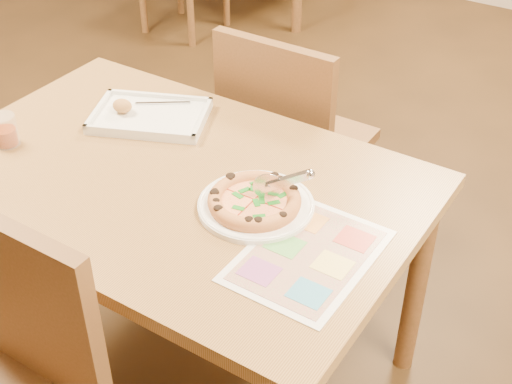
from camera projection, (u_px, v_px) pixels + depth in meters
The scene contains 9 objects.
dining_table at pixel (173, 201), 1.92m from camera, with size 1.30×0.85×0.72m.
chair_near at pixel (4, 366), 1.55m from camera, with size 0.42×0.42×0.47m.
chair_far at pixel (287, 127), 2.37m from camera, with size 0.42×0.42×0.47m.
plate at pixel (256, 206), 1.75m from camera, with size 0.29×0.29×0.02m, color white.
pizza at pixel (254, 201), 1.73m from camera, with size 0.23×0.23×0.03m.
pizza_cutter at pixel (282, 182), 1.71m from camera, with size 0.12×0.08×0.08m.
appetizer_tray at pixel (148, 116), 2.09m from camera, with size 0.39×0.34×0.06m.
glass_tumbler at pixel (5, 132), 1.97m from camera, with size 0.07×0.07×0.09m.
menu at pixel (308, 255), 1.61m from camera, with size 0.27×0.37×0.01m, color silver.
Camera 1 is at (1.02, -1.17, 1.79)m, focal length 50.00 mm.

